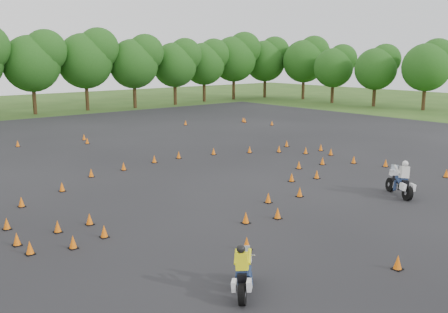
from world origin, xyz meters
TOP-DOWN VIEW (x-y plane):
  - ground at (0.00, 0.00)m, footprint 140.00×140.00m
  - asphalt_pad at (0.00, 6.00)m, footprint 62.00×62.00m
  - treeline at (3.03, 35.22)m, footprint 87.09×32.42m
  - traffic_cones at (-0.03, 5.53)m, footprint 36.50×33.17m
  - rider_yellow at (-8.14, -6.67)m, footprint 1.85×1.74m
  - rider_white at (4.10, -4.01)m, footprint 1.74×2.30m

SIDE VIEW (x-z plane):
  - ground at x=0.00m, z-range 0.00..0.00m
  - asphalt_pad at x=0.00m, z-range 0.01..0.01m
  - traffic_cones at x=-0.03m, z-range 0.01..0.46m
  - rider_yellow at x=-8.14m, z-range 0.00..1.51m
  - rider_white at x=4.10m, z-range 0.00..1.75m
  - treeline at x=3.03m, z-range -0.56..9.81m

